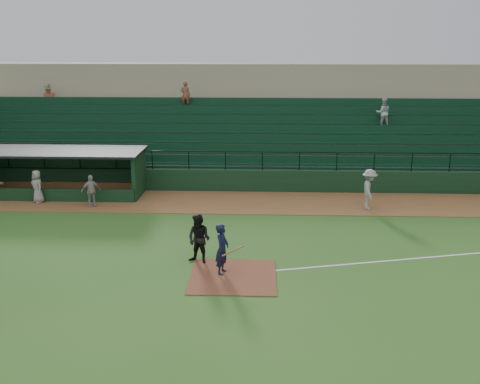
{
  "coord_description": "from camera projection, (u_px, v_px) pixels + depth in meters",
  "views": [
    {
      "loc": [
        0.94,
        -18.35,
        7.94
      ],
      "look_at": [
        0.0,
        5.0,
        1.4
      ],
      "focal_mm": 40.42,
      "sensor_mm": 36.0,
      "label": 1
    }
  ],
  "objects": [
    {
      "name": "dugout_player_a",
      "position": [
        91.0,
        191.0,
        26.61
      ],
      "size": [
        1.01,
        0.79,
        1.6
      ],
      "primitive_type": "imported",
      "rotation": [
        0.0,
        0.0,
        0.49
      ],
      "color": "#ADA8A2",
      "rests_on": "warning_track"
    },
    {
      "name": "stadium_structure",
      "position": [
        247.0,
        131.0,
        35.05
      ],
      "size": [
        38.0,
        13.08,
        6.4
      ],
      "color": "black",
      "rests_on": "ground"
    },
    {
      "name": "home_plate_dirt",
      "position": [
        233.0,
        276.0,
        18.87
      ],
      "size": [
        3.0,
        3.0,
        0.03
      ],
      "primitive_type": "cube",
      "color": "brown",
      "rests_on": "ground"
    },
    {
      "name": "batter_at_plate",
      "position": [
        222.0,
        249.0,
        18.89
      ],
      "size": [
        1.09,
        0.76,
        1.85
      ],
      "color": "black",
      "rests_on": "ground"
    },
    {
      "name": "dugout_player_b",
      "position": [
        37.0,
        186.0,
        27.26
      ],
      "size": [
        0.96,
        0.95,
        1.67
      ],
      "primitive_type": "imported",
      "rotation": [
        0.0,
        0.0,
        -0.76
      ],
      "color": "gray",
      "rests_on": "warning_track"
    },
    {
      "name": "foul_line",
      "position": [
        444.0,
        256.0,
        20.67
      ],
      "size": [
        17.49,
        4.44,
        0.01
      ],
      "primitive_type": "cube",
      "rotation": [
        0.0,
        0.0,
        0.24
      ],
      "color": "white",
      "rests_on": "ground"
    },
    {
      "name": "dugout",
      "position": [
        63.0,
        168.0,
        29.05
      ],
      "size": [
        8.9,
        3.2,
        2.42
      ],
      "color": "black",
      "rests_on": "ground"
    },
    {
      "name": "ground",
      "position": [
        235.0,
        265.0,
        19.83
      ],
      "size": [
        90.0,
        90.0,
        0.0
      ],
      "primitive_type": "plane",
      "color": "#2C581C",
      "rests_on": "ground"
    },
    {
      "name": "runner",
      "position": [
        369.0,
        189.0,
        26.13
      ],
      "size": [
        0.86,
        1.34,
        1.98
      ],
      "primitive_type": "imported",
      "rotation": [
        0.0,
        0.0,
        1.47
      ],
      "color": "#9B9691",
      "rests_on": "warning_track"
    },
    {
      "name": "warning_track",
      "position": [
        242.0,
        202.0,
        27.53
      ],
      "size": [
        40.0,
        4.0,
        0.03
      ],
      "primitive_type": "cube",
      "color": "brown",
      "rests_on": "ground"
    },
    {
      "name": "umpire",
      "position": [
        199.0,
        239.0,
        19.82
      ],
      "size": [
        1.12,
        1.02,
        1.87
      ],
      "primitive_type": "imported",
      "rotation": [
        0.0,
        0.0,
        -0.42
      ],
      "color": "black",
      "rests_on": "ground"
    }
  ]
}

